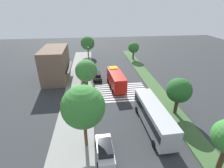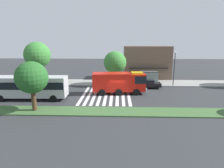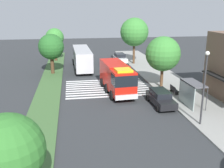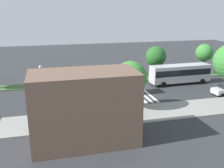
# 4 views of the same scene
# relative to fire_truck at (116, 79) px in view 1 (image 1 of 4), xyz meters

# --- Properties ---
(ground_plane) EXTENTS (120.00, 120.00, 0.00)m
(ground_plane) POSITION_rel_fire_truck_xyz_m (-0.44, -0.89, -1.99)
(ground_plane) COLOR #2D3033
(sidewalk) EXTENTS (60.00, 5.59, 0.14)m
(sidewalk) POSITION_rel_fire_truck_xyz_m (-0.44, 7.77, -1.92)
(sidewalk) COLOR gray
(sidewalk) RESTS_ON ground_plane
(median_strip) EXTENTS (60.00, 3.00, 0.14)m
(median_strip) POSITION_rel_fire_truck_xyz_m (-0.44, -8.25, -1.92)
(median_strip) COLOR #3D6033
(median_strip) RESTS_ON ground_plane
(crosswalk) EXTENTS (7.65, 10.55, 0.01)m
(crosswalk) POSITION_rel_fire_truck_xyz_m (-2.30, -0.89, -1.98)
(crosswalk) COLOR silver
(crosswalk) RESTS_ON ground_plane
(fire_truck) EXTENTS (8.86, 3.27, 3.56)m
(fire_truck) POSITION_rel_fire_truck_xyz_m (0.00, 0.00, 0.00)
(fire_truck) COLOR red
(fire_truck) RESTS_ON ground_plane
(parked_car_west) EXTENTS (4.75, 2.22, 1.72)m
(parked_car_west) POSITION_rel_fire_truck_xyz_m (-17.79, 3.77, -1.10)
(parked_car_west) COLOR silver
(parked_car_west) RESTS_ON ground_plane
(parked_car_mid) EXTENTS (4.82, 2.08, 1.62)m
(parked_car_mid) POSITION_rel_fire_truck_xyz_m (4.91, 3.77, -1.14)
(parked_car_mid) COLOR black
(parked_car_mid) RESTS_ON ground_plane
(transit_bus) EXTENTS (10.93, 3.09, 3.44)m
(transit_bus) POSITION_rel_fire_truck_xyz_m (-13.44, -3.53, 0.06)
(transit_bus) COLOR #B2B2B7
(transit_bus) RESTS_ON ground_plane
(bus_stop_shelter) EXTENTS (3.50, 1.40, 2.46)m
(bus_stop_shelter) POSITION_rel_fire_truck_xyz_m (5.67, 6.60, -0.10)
(bus_stop_shelter) COLOR #4C4C51
(bus_stop_shelter) RESTS_ON sidewalk
(bench_near_shelter) EXTENTS (1.60, 0.50, 0.90)m
(bench_near_shelter) POSITION_rel_fire_truck_xyz_m (1.67, 6.58, -1.39)
(bench_near_shelter) COLOR black
(bench_near_shelter) RESTS_ON sidewalk
(street_lamp) EXTENTS (0.36, 0.36, 6.41)m
(street_lamp) POSITION_rel_fire_truck_xyz_m (10.16, 5.57, 1.92)
(street_lamp) COLOR #2D2D30
(street_lamp) RESTS_ON sidewalk
(storefront_building) EXTENTS (10.34, 5.97, 7.33)m
(storefront_building) POSITION_rel_fire_truck_xyz_m (6.06, 13.14, 1.68)
(storefront_building) COLOR brown
(storefront_building) RESTS_ON ground_plane
(sidewalk_tree_far_west) EXTENTS (5.01, 5.01, 8.20)m
(sidewalk_tree_far_west) POSITION_rel_fire_truck_xyz_m (-15.98, 5.97, 3.83)
(sidewalk_tree_far_west) COLOR #513823
(sidewalk_tree_far_west) RESTS_ON sidewalk
(sidewalk_tree_west) EXTENTS (4.33, 4.33, 6.47)m
(sidewalk_tree_west) POSITION_rel_fire_truck_xyz_m (-1.03, 5.97, 2.44)
(sidewalk_tree_west) COLOR #513823
(sidewalk_tree_west) RESTS_ON sidewalk
(sidewalk_tree_east) EXTENTS (4.55, 4.55, 6.61)m
(sidewalk_tree_east) POSITION_rel_fire_truck_xyz_m (24.28, 5.97, 2.48)
(sidewalk_tree_east) COLOR #513823
(sidewalk_tree_east) RESTS_ON sidewalk
(median_tree_west) EXTENTS (3.86, 3.86, 6.07)m
(median_tree_west) POSITION_rel_fire_truck_xyz_m (-10.72, -8.25, 2.25)
(median_tree_west) COLOR #47301E
(median_tree_west) RESTS_ON median_strip
(median_tree_center) EXTENTS (3.36, 3.36, 5.45)m
(median_tree_center) POSITION_rel_fire_truck_xyz_m (18.83, -8.25, 1.88)
(median_tree_center) COLOR #47301E
(median_tree_center) RESTS_ON median_strip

